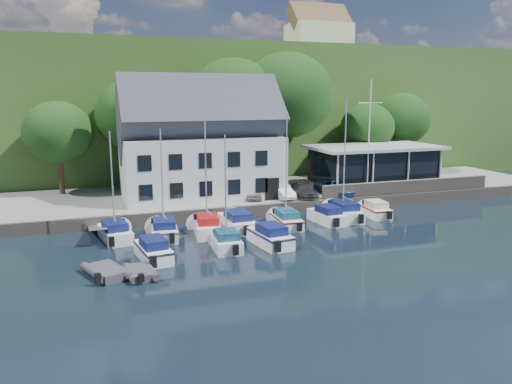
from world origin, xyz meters
TOP-DOWN VIEW (x-y plane):
  - ground at (0.00, 0.00)m, footprint 180.00×180.00m
  - quay at (0.00, 17.50)m, footprint 60.00×13.00m
  - quay_face at (0.00, 11.00)m, footprint 60.00×0.30m
  - hillside at (0.00, 62.00)m, footprint 160.00×75.00m
  - field_patch at (8.00, 70.00)m, footprint 50.00×30.00m
  - farmhouse at (22.00, 52.00)m, footprint 10.40×7.00m
  - harbor_building at (-7.00, 16.50)m, footprint 14.40×8.20m
  - club_pavilion at (11.00, 16.00)m, footprint 13.20×7.20m
  - seawall at (12.00, 11.40)m, footprint 18.00×0.50m
  - gangway at (-16.50, 9.00)m, footprint 1.20×6.00m
  - car_silver at (-2.93, 13.69)m, footprint 2.15×3.72m
  - car_white at (-0.28, 13.04)m, footprint 1.33×3.72m
  - car_dgrey at (1.85, 13.07)m, footprint 2.43×4.63m
  - car_blue at (5.11, 13.07)m, footprint 2.36×4.24m
  - flagpole at (8.33, 12.78)m, footprint 2.54×0.20m
  - tree_0 at (-19.22, 21.71)m, footprint 6.34×6.34m
  - tree_1 at (-12.00, 22.13)m, footprint 7.89×7.89m
  - tree_2 at (-2.21, 21.76)m, footprint 9.45×9.45m
  - tree_3 at (3.56, 21.62)m, footprint 9.98×9.98m
  - tree_4 at (13.42, 21.42)m, footprint 6.09×6.09m
  - tree_5 at (18.67, 22.67)m, footprint 6.90×6.90m
  - boat_r1_0 at (-15.33, 7.71)m, footprint 2.81×5.91m
  - boat_r1_1 at (-11.95, 7.09)m, footprint 2.58×5.76m
  - boat_r1_2 at (-8.77, 7.04)m, footprint 2.66×6.04m
  - boat_r1_3 at (-6.25, 7.65)m, footprint 2.22×6.54m
  - boat_r1_4 at (-2.34, 7.29)m, footprint 2.29×6.18m
  - boat_r1_5 at (1.21, 7.15)m, footprint 2.28×5.52m
  - boat_r1_6 at (3.11, 7.95)m, footprint 2.61×6.91m
  - boat_r1_7 at (6.10, 7.82)m, footprint 2.25×5.25m
  - boat_r2_0 at (-13.33, 2.51)m, footprint 2.46×5.70m
  - boat_r2_1 at (-8.45, 2.91)m, footprint 2.15×4.80m
  - boat_r2_2 at (-5.30, 2.92)m, footprint 2.64×5.87m
  - dinghy_0 at (-16.25, 0.33)m, footprint 2.96×3.70m
  - dinghy_1 at (-14.43, -0.32)m, footprint 1.90×2.92m

SIDE VIEW (x-z plane):
  - ground at x=0.00m, z-range 0.00..0.00m
  - gangway at x=-16.50m, z-range -0.70..0.70m
  - dinghy_1 at x=-14.43m, z-range 0.00..0.65m
  - dinghy_0 at x=-16.25m, z-range 0.00..0.75m
  - quay at x=0.00m, z-range 0.00..1.00m
  - quay_face at x=0.00m, z-range 0.00..1.00m
  - boat_r1_7 at x=6.10m, z-range 0.00..1.38m
  - boat_r1_5 at x=1.21m, z-range 0.00..1.44m
  - boat_r2_0 at x=-13.33m, z-range 0.00..1.47m
  - boat_r1_3 at x=-6.25m, z-range 0.00..1.48m
  - boat_r2_2 at x=-5.30m, z-range 0.00..1.52m
  - car_silver at x=-2.93m, z-range 1.00..2.19m
  - seawall at x=12.00m, z-range 1.00..2.20m
  - car_white at x=-0.28m, z-range 1.00..2.22m
  - car_dgrey at x=1.85m, z-range 1.00..2.28m
  - car_blue at x=5.11m, z-range 1.00..2.37m
  - club_pavilion at x=11.00m, z-range 1.00..5.10m
  - boat_r1_4 at x=-2.34m, z-range 0.00..8.22m
  - boat_r2_1 at x=-8.45m, z-range 0.00..8.46m
  - boat_r1_0 at x=-15.33m, z-range 0.00..8.62m
  - boat_r1_1 at x=-11.95m, z-range 0.00..8.87m
  - boat_r1_2 at x=-8.77m, z-range 0.00..9.15m
  - boat_r1_6 at x=3.11m, z-range 0.00..9.29m
  - tree_4 at x=13.42m, z-range 1.00..9.32m
  - tree_0 at x=-19.22m, z-range 1.00..9.66m
  - harbor_building at x=-7.00m, z-range 1.00..9.70m
  - tree_5 at x=18.67m, z-range 1.00..10.43m
  - flagpole at x=8.33m, z-range 1.00..11.59m
  - tree_1 at x=-12.00m, z-range 1.00..11.79m
  - tree_2 at x=-2.21m, z-range 1.00..13.91m
  - tree_3 at x=3.56m, z-range 1.00..14.64m
  - hillside at x=0.00m, z-range 0.00..16.00m
  - field_patch at x=8.00m, z-range 16.00..16.30m
  - farmhouse at x=22.00m, z-range 16.00..24.20m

